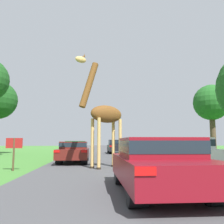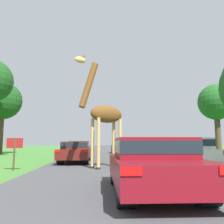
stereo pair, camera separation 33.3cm
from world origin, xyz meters
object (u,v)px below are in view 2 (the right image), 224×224
at_px(sign_post, 14,148).
at_px(giraffe_near_road, 103,114).
at_px(car_queue_right, 141,148).
at_px(tree_far_right, 3,101).
at_px(car_queue_left, 76,151).
at_px(car_lead_maroon, 152,163).
at_px(car_far_ahead, 79,148).
at_px(car_verge_right, 120,146).
at_px(car_rear_follower, 186,153).
at_px(tree_left_edge, 216,103).

bearing_deg(sign_post, giraffe_near_road, 10.79).
distance_m(car_queue_right, tree_far_right, 15.34).
bearing_deg(tree_far_right, car_queue_left, -49.66).
relative_size(tree_far_right, sign_post, 5.38).
distance_m(car_lead_maroon, sign_post, 6.98).
bearing_deg(giraffe_near_road, car_far_ahead, -21.12).
bearing_deg(car_verge_right, tree_far_right, -175.72).
relative_size(car_queue_right, car_rear_follower, 1.04).
xyz_separation_m(car_queue_right, car_rear_follower, (0.07, -10.73, 0.01)).
distance_m(giraffe_near_road, car_rear_follower, 4.18).
distance_m(car_queue_right, car_verge_right, 5.44).
bearing_deg(tree_far_right, car_verge_right, 4.28).
relative_size(car_lead_maroon, car_verge_right, 0.96).
relative_size(car_lead_maroon, car_far_ahead, 0.93).
distance_m(car_far_ahead, car_rear_follower, 12.73).
bearing_deg(car_lead_maroon, sign_post, 136.43).
distance_m(car_queue_left, sign_post, 4.69).
bearing_deg(giraffe_near_road, sign_post, 68.24).
distance_m(car_rear_follower, tree_left_edge, 17.34).
xyz_separation_m(giraffe_near_road, car_queue_right, (3.45, 9.43, -1.85)).
height_order(giraffe_near_road, car_lead_maroon, giraffe_near_road).
bearing_deg(tree_far_right, car_queue_right, -17.22).
xyz_separation_m(car_lead_maroon, tree_far_right, (-11.62, 19.29, 4.80)).
height_order(car_queue_right, car_rear_follower, car_rear_follower).
bearing_deg(car_queue_right, sign_post, -125.90).
bearing_deg(car_verge_right, tree_left_edge, -9.61).
bearing_deg(car_far_ahead, tree_left_edge, 11.14).
relative_size(car_lead_maroon, car_queue_left, 0.95).
bearing_deg(car_queue_left, tree_left_edge, 34.67).
height_order(car_queue_right, tree_left_edge, tree_left_edge).
relative_size(car_queue_left, car_rear_follower, 1.13).
distance_m(car_queue_right, sign_post, 12.56).
height_order(car_queue_right, car_queue_left, car_queue_right).
xyz_separation_m(giraffe_near_road, sign_post, (-3.91, -0.75, -1.62)).
distance_m(giraffe_near_road, tree_far_right, 17.53).
bearing_deg(car_rear_follower, tree_far_right, 132.93).
bearing_deg(car_rear_follower, car_far_ahead, 115.96).
height_order(car_queue_right, tree_far_right, tree_far_right).
xyz_separation_m(car_queue_left, tree_far_right, (-8.82, 10.39, 4.84)).
xyz_separation_m(giraffe_near_road, tree_far_right, (-10.48, 13.74, 2.93)).
xyz_separation_m(car_far_ahead, tree_far_right, (-8.43, 3.60, 4.80)).
distance_m(car_queue_left, tree_left_edge, 17.52).
relative_size(giraffe_near_road, tree_far_right, 0.71).
xyz_separation_m(giraffe_near_road, car_far_ahead, (-2.05, 10.14, -1.88)).
height_order(car_queue_left, car_rear_follower, car_rear_follower).
bearing_deg(car_lead_maroon, car_verge_right, 87.47).
height_order(giraffe_near_road, car_queue_right, giraffe_near_road).
bearing_deg(car_far_ahead, car_rear_follower, -64.04).
bearing_deg(car_lead_maroon, giraffe_near_road, 101.61).
bearing_deg(sign_post, tree_far_right, 114.38).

